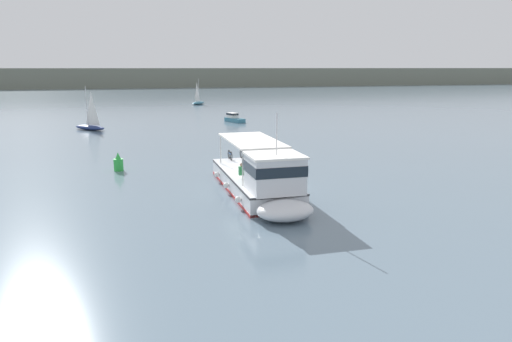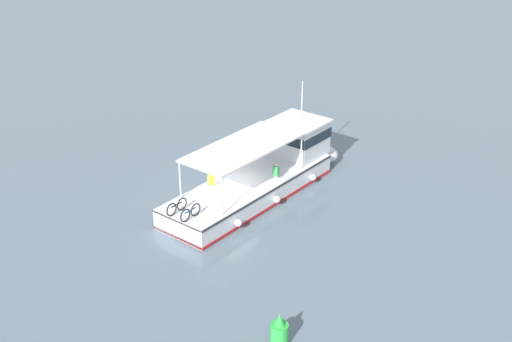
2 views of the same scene
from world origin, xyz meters
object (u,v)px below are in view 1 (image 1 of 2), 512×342
motorboat_near_starboard (234,118)px  sailboat_outer_anchorage (90,126)px  sailboat_far_right (198,102)px  channel_buoy (118,163)px  ferry_main (260,181)px

motorboat_near_starboard → sailboat_outer_anchorage: bearing=-168.5°
sailboat_far_right → channel_buoy: sailboat_far_right is taller
ferry_main → sailboat_outer_anchorage: sailboat_outer_anchorage is taller
sailboat_outer_anchorage → channel_buoy: bearing=-82.1°
ferry_main → channel_buoy: size_ratio=9.21×
motorboat_near_starboard → channel_buoy: bearing=-118.0°
motorboat_near_starboard → channel_buoy: 33.37m
motorboat_near_starboard → sailboat_outer_anchorage: 19.60m
ferry_main → sailboat_far_right: size_ratio=2.39×
motorboat_near_starboard → sailboat_far_right: (0.12, 34.05, -0.00)m
sailboat_outer_anchorage → sailboat_far_right: size_ratio=1.00×
ferry_main → sailboat_far_right: bearing=84.1°
motorboat_near_starboard → sailboat_outer_anchorage: sailboat_outer_anchorage is taller
motorboat_near_starboard → sailboat_far_right: sailboat_far_right is taller
sailboat_far_right → channel_buoy: (-15.79, -63.51, 0.03)m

